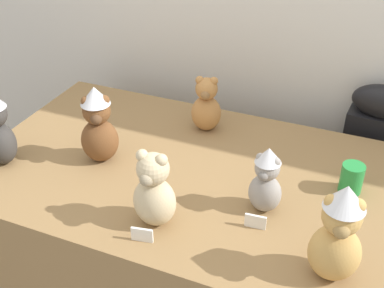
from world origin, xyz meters
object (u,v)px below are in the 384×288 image
teddy_bear_caramel (206,106)px  teddy_bear_ash (266,181)px  teddy_bear_chestnut (98,126)px  teddy_bear_sand (153,191)px  teddy_bear_honey (338,235)px  display_table (192,245)px  instrument_case (367,177)px  party_cup_green (352,178)px

teddy_bear_caramel → teddy_bear_ash: teddy_bear_ash is taller
teddy_bear_ash → teddy_bear_chestnut: 0.66m
teddy_bear_sand → teddy_bear_chestnut: (-0.35, 0.25, 0.02)m
teddy_bear_chestnut → teddy_bear_honey: (0.92, -0.26, 0.01)m
display_table → instrument_case: bearing=44.9°
instrument_case → teddy_bear_honey: teddy_bear_honey is taller
teddy_bear_sand → instrument_case: bearing=55.7°
instrument_case → teddy_bear_ash: bearing=-109.1°
teddy_bear_sand → teddy_bear_chestnut: 0.43m
teddy_bear_ash → party_cup_green: bearing=45.2°
teddy_bear_caramel → teddy_bear_sand: teddy_bear_sand is taller
instrument_case → teddy_bear_honey: 1.05m
teddy_bear_ash → teddy_bear_honey: teddy_bear_honey is taller
display_table → teddy_bear_sand: (-0.00, -0.31, 0.51)m
instrument_case → teddy_bear_caramel: teddy_bear_caramel is taller
display_table → teddy_bear_chestnut: (-0.35, -0.07, 0.53)m
party_cup_green → teddy_bear_honey: bearing=-89.8°
party_cup_green → teddy_bear_caramel: bearing=162.2°
instrument_case → teddy_bear_honey: (-0.06, -0.95, 0.44)m
teddy_bear_caramel → teddy_bear_honey: bearing=-59.0°
display_table → teddy_bear_chestnut: size_ratio=5.30×
teddy_bear_sand → teddy_bear_honey: size_ratio=0.85×
teddy_bear_ash → teddy_bear_sand: size_ratio=0.90×
teddy_bear_honey → teddy_bear_chestnut: bearing=155.9°
teddy_bear_caramel → party_cup_green: size_ratio=2.23×
instrument_case → teddy_bear_sand: teddy_bear_sand is taller
display_table → teddy_bear_chestnut: 0.64m
instrument_case → teddy_bear_chestnut: teddy_bear_chestnut is taller
teddy_bear_sand → display_table: bearing=89.1°
instrument_case → teddy_bear_chestnut: (-0.98, -0.69, 0.44)m
teddy_bear_caramel → teddy_bear_ash: size_ratio=0.99×
teddy_bear_chestnut → party_cup_green: bearing=-18.9°
teddy_bear_caramel → teddy_bear_chestnut: bearing=-142.2°
teddy_bear_chestnut → teddy_bear_honey: bearing=-44.9°
display_table → party_cup_green: 0.72m
instrument_case → party_cup_green: bearing=-92.5°
party_cup_green → display_table: bearing=-169.7°
teddy_bear_ash → party_cup_green: 0.34m
display_table → teddy_bear_ash: teddy_bear_ash is taller
teddy_bear_caramel → teddy_bear_ash: (0.37, -0.41, 0.01)m
instrument_case → teddy_bear_caramel: 0.86m
teddy_bear_sand → party_cup_green: (0.57, 0.41, -0.07)m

